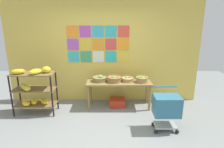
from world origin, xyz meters
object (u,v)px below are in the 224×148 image
at_px(fruit_basket_back_right, 100,79).
at_px(fruit_basket_back_left, 127,79).
at_px(banana_shelf_unit, 33,88).
at_px(shopping_cart, 166,107).
at_px(display_table, 119,85).
at_px(fruit_basket_right, 114,79).
at_px(produce_crate_under_table, 117,102).
at_px(fruit_basket_centre, 142,79).

height_order(fruit_basket_back_right, fruit_basket_back_left, fruit_basket_back_right).
distance_m(banana_shelf_unit, shopping_cart, 3.01).
bearing_deg(shopping_cart, display_table, 134.28).
height_order(fruit_basket_right, shopping_cart, shopping_cart).
xyz_separation_m(produce_crate_under_table, shopping_cart, (0.94, -1.11, 0.42)).
xyz_separation_m(banana_shelf_unit, produce_crate_under_table, (1.97, 0.40, -0.56)).
relative_size(display_table, produce_crate_under_table, 4.12).
distance_m(fruit_basket_right, fruit_basket_back_right, 0.37).
bearing_deg(display_table, banana_shelf_unit, -169.60).
relative_size(fruit_basket_right, produce_crate_under_table, 0.91).
height_order(display_table, fruit_basket_back_right, fruit_basket_back_right).
height_order(display_table, shopping_cart, shopping_cart).
bearing_deg(fruit_basket_centre, produce_crate_under_table, 172.81).
xyz_separation_m(display_table, produce_crate_under_table, (-0.03, 0.03, -0.50)).
bearing_deg(produce_crate_under_table, shopping_cart, -49.75).
height_order(fruit_basket_right, produce_crate_under_table, fruit_basket_right).
distance_m(banana_shelf_unit, fruit_basket_back_right, 1.58).
bearing_deg(produce_crate_under_table, fruit_basket_centre, -7.19).
distance_m(display_table, fruit_basket_centre, 0.59).
distance_m(fruit_basket_centre, produce_crate_under_table, 0.89).
bearing_deg(fruit_basket_back_left, display_table, -172.49).
xyz_separation_m(banana_shelf_unit, fruit_basket_back_left, (2.22, 0.40, 0.08)).
bearing_deg(fruit_basket_right, shopping_cart, -45.91).
xyz_separation_m(display_table, fruit_basket_back_right, (-0.48, 0.04, 0.15)).
relative_size(produce_crate_under_table, shopping_cart, 0.45).
relative_size(fruit_basket_back_right, fruit_basket_back_left, 1.19).
height_order(banana_shelf_unit, display_table, banana_shelf_unit).
distance_m(fruit_basket_centre, fruit_basket_back_left, 0.36).
bearing_deg(produce_crate_under_table, fruit_basket_right, -146.37).
distance_m(fruit_basket_back_right, fruit_basket_back_left, 0.70).
distance_m(fruit_basket_centre, shopping_cart, 1.12).
bearing_deg(fruit_basket_back_left, banana_shelf_unit, -169.87).
bearing_deg(display_table, fruit_basket_back_right, 175.81).
relative_size(fruit_basket_right, fruit_basket_back_left, 1.15).
bearing_deg(fruit_basket_back_right, fruit_basket_back_left, -0.61).
xyz_separation_m(banana_shelf_unit, fruit_basket_right, (1.89, 0.35, 0.10)).
height_order(display_table, produce_crate_under_table, display_table).
bearing_deg(fruit_basket_back_right, display_table, -4.19).
distance_m(fruit_basket_right, fruit_basket_back_left, 0.33).
distance_m(fruit_basket_back_right, shopping_cart, 1.80).
bearing_deg(banana_shelf_unit, fruit_basket_centre, 7.25).
relative_size(fruit_basket_centre, fruit_basket_back_left, 0.98).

